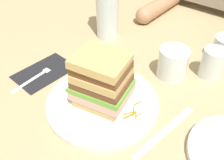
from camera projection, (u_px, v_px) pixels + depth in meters
name	position (u px, v px, depth m)	size (l,w,h in m)	color
ground_plane	(99.00, 103.00, 0.60)	(3.00, 3.00, 0.00)	tan
main_plate	(104.00, 102.00, 0.59)	(0.27, 0.27, 0.02)	white
sandwich	(103.00, 80.00, 0.55)	(0.14, 0.13, 0.13)	tan
carrot_shred_0	(83.00, 91.00, 0.60)	(0.00, 0.00, 0.02)	orange
carrot_shred_1	(73.00, 93.00, 0.60)	(0.00, 0.00, 0.03)	orange
carrot_shred_2	(75.00, 91.00, 0.60)	(0.00, 0.00, 0.02)	orange
carrot_shred_3	(74.00, 85.00, 0.62)	(0.00, 0.00, 0.02)	orange
carrot_shred_4	(83.00, 86.00, 0.62)	(0.00, 0.00, 0.03)	orange
carrot_shred_5	(75.00, 87.00, 0.61)	(0.00, 0.00, 0.02)	orange
carrot_shred_6	(138.00, 103.00, 0.57)	(0.00, 0.00, 0.02)	orange
carrot_shred_7	(139.00, 115.00, 0.54)	(0.00, 0.00, 0.02)	orange
carrot_shred_8	(133.00, 111.00, 0.55)	(0.00, 0.00, 0.03)	orange
carrot_shred_9	(136.00, 115.00, 0.54)	(0.00, 0.00, 0.02)	orange
carrot_shred_10	(130.00, 113.00, 0.55)	(0.00, 0.00, 0.03)	orange
carrot_shred_11	(129.00, 116.00, 0.54)	(0.00, 0.00, 0.03)	orange
napkin_dark	(44.00, 72.00, 0.69)	(0.11, 0.16, 0.00)	black
fork	(38.00, 75.00, 0.67)	(0.02, 0.17, 0.00)	silver
knife	(163.00, 133.00, 0.53)	(0.04, 0.20, 0.00)	silver
juice_glass	(172.00, 64.00, 0.66)	(0.08, 0.08, 0.08)	white
empty_tumbler_0	(212.00, 63.00, 0.65)	(0.06, 0.06, 0.08)	silver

